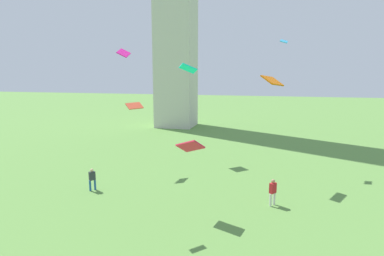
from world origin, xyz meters
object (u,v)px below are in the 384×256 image
(kite_flying_4, at_px, (134,106))
(kite_flying_0, at_px, (272,81))
(person_1, at_px, (92,178))
(person_4, at_px, (273,191))
(kite_flying_7, at_px, (188,68))
(kite_flying_6, at_px, (124,53))
(kite_flying_2, at_px, (284,41))
(kite_flying_1, at_px, (190,146))

(kite_flying_4, bearing_deg, kite_flying_0, -177.03)
(person_1, xyz_separation_m, person_4, (12.56, 0.36, 0.07))
(person_4, bearing_deg, kite_flying_7, 75.34)
(kite_flying_0, distance_m, kite_flying_6, 12.94)
(kite_flying_2, bearing_deg, person_4, -174.78)
(kite_flying_6, relative_size, kite_flying_7, 0.81)
(kite_flying_1, bearing_deg, kite_flying_0, -97.69)
(person_4, relative_size, kite_flying_1, 0.99)
(kite_flying_4, xyz_separation_m, kite_flying_7, (-0.67, 14.08, 2.16))
(person_4, distance_m, kite_flying_7, 15.05)
(kite_flying_2, height_order, kite_flying_4, kite_flying_2)
(person_4, relative_size, kite_flying_7, 0.92)
(kite_flying_2, xyz_separation_m, kite_flying_7, (-8.67, 0.41, -2.28))
(kite_flying_4, distance_m, kite_flying_6, 12.24)
(kite_flying_0, height_order, kite_flying_2, kite_flying_2)
(person_4, relative_size, kite_flying_6, 1.13)
(kite_flying_1, bearing_deg, kite_flying_2, -89.99)
(kite_flying_4, bearing_deg, person_4, 160.34)
(person_1, distance_m, kite_flying_4, 8.50)
(person_1, distance_m, kite_flying_0, 14.98)
(person_1, xyz_separation_m, kite_flying_4, (5.11, -3.72, 5.69))
(kite_flying_1, bearing_deg, kite_flying_4, 55.85)
(person_1, bearing_deg, kite_flying_6, -138.58)
(kite_flying_0, xyz_separation_m, kite_flying_1, (-4.48, -7.27, -3.62))
(kite_flying_2, xyz_separation_m, kite_flying_4, (-8.00, -13.66, -4.43))
(kite_flying_2, height_order, kite_flying_6, kite_flying_2)
(kite_flying_1, bearing_deg, kite_flying_6, -22.86)
(kite_flying_0, relative_size, kite_flying_1, 1.19)
(kite_flying_4, bearing_deg, kite_flying_1, 163.55)
(kite_flying_2, bearing_deg, person_1, 135.67)
(kite_flying_2, bearing_deg, kite_flying_7, 95.74)
(person_4, height_order, kite_flying_1, kite_flying_1)
(person_4, bearing_deg, kite_flying_2, 32.99)
(person_4, xyz_separation_m, kite_flying_0, (-0.30, 4.86, 6.79))
(person_1, height_order, kite_flying_4, kite_flying_4)
(person_4, bearing_deg, kite_flying_6, 100.35)
(kite_flying_4, height_order, kite_flying_7, kite_flying_7)
(person_4, relative_size, kite_flying_4, 1.79)
(kite_flying_1, relative_size, kite_flying_6, 1.14)
(kite_flying_7, bearing_deg, person_4, -79.16)
(kite_flying_7, bearing_deg, kite_flying_2, -30.98)
(person_4, xyz_separation_m, kite_flying_2, (0.54, 9.58, 10.06))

